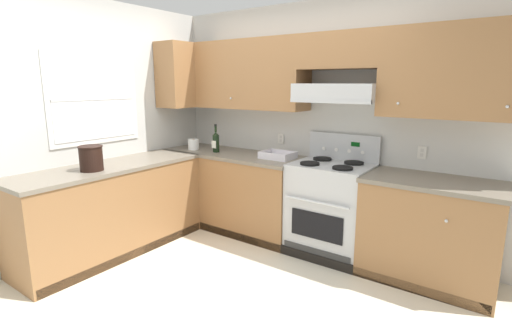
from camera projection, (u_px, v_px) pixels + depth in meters
The scene contains 10 objects.
ground_plane at pixel (204, 288), 3.21m from camera, with size 7.04×7.04×0.00m, color beige.
wall_back at pixel (330, 106), 3.90m from camera, with size 4.68×0.57×2.55m.
wall_left at pixel (105, 118), 4.03m from camera, with size 0.47×4.00×2.55m.
counter_back_run at pixel (295, 204), 4.01m from camera, with size 3.60×0.65×0.91m.
counter_left_run at pixel (112, 209), 3.82m from camera, with size 0.63×1.91×0.91m.
stove at pixel (330, 208), 3.79m from camera, with size 0.76×0.62×1.20m.
wine_bottle at pixel (216, 141), 4.42m from camera, with size 0.08×0.08×0.33m.
bowl at pixel (278, 156), 4.07m from camera, with size 0.35×0.27×0.07m.
bucket at pixel (91, 158), 3.49m from camera, with size 0.22×0.22×0.23m.
paper_towel_roll at pixel (194, 144), 4.62m from camera, with size 0.13×0.13×0.13m.
Camera 1 is at (2.06, -2.12, 1.71)m, focal length 26.47 mm.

